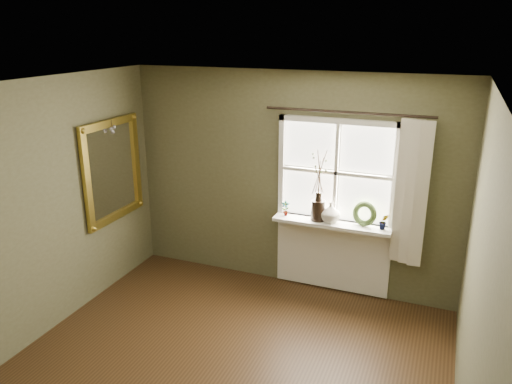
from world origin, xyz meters
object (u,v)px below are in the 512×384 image
object	(u,v)px
cream_vase	(331,212)
dark_jug	(318,210)
gilt_mirror	(113,170)
wreath	(364,216)

from	to	relation	value
cream_vase	dark_jug	bearing A→B (deg)	180.00
cream_vase	gilt_mirror	xyz separation A→B (m)	(-2.50, -0.62, 0.40)
dark_jug	cream_vase	bearing A→B (deg)	0.00
dark_jug	wreath	size ratio (longest dim) A/B	0.85
wreath	cream_vase	bearing A→B (deg)	-160.70
cream_vase	wreath	distance (m)	0.38
gilt_mirror	dark_jug	bearing A→B (deg)	14.81
wreath	gilt_mirror	xyz separation A→B (m)	(-2.87, -0.66, 0.41)
cream_vase	gilt_mirror	world-z (taller)	gilt_mirror
gilt_mirror	cream_vase	bearing A→B (deg)	13.97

